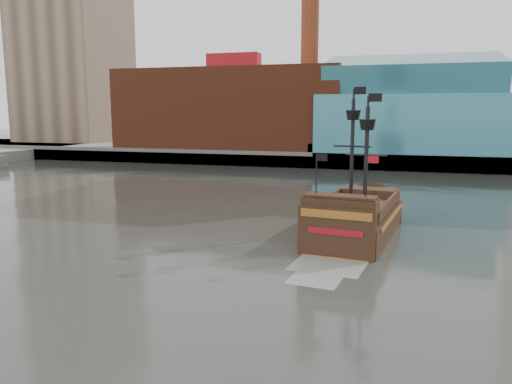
% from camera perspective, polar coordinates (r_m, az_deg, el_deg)
% --- Properties ---
extents(ground, '(400.00, 400.00, 0.00)m').
position_cam_1_polar(ground, '(23.15, -8.97, -14.90)').
color(ground, '#2C2F29').
rests_on(ground, ground).
extents(promenade_far, '(220.00, 60.00, 2.00)m').
position_cam_1_polar(promenade_far, '(111.71, 11.70, 4.77)').
color(promenade_far, slate).
rests_on(promenade_far, ground).
extents(seawall, '(220.00, 1.00, 2.60)m').
position_cam_1_polar(seawall, '(82.43, 9.95, 3.49)').
color(seawall, '#4C4C49').
rests_on(seawall, ground).
extents(skyline, '(149.00, 45.00, 62.00)m').
position_cam_1_polar(skyline, '(104.74, 14.75, 17.30)').
color(skyline, '#7D634B').
rests_on(skyline, promenade_far).
extents(pirate_ship, '(6.63, 16.55, 12.05)m').
position_cam_1_polar(pirate_ship, '(38.43, 11.30, -3.44)').
color(pirate_ship, black).
rests_on(pirate_ship, ground).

